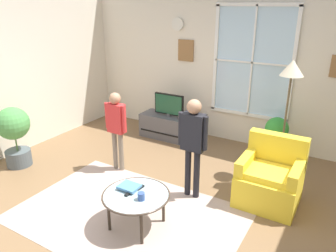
# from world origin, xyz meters

# --- Properties ---
(ground_plane) EXTENTS (6.47, 5.98, 0.02)m
(ground_plane) POSITION_xyz_m (0.00, 0.00, -0.01)
(ground_plane) COLOR brown
(back_wall) EXTENTS (5.87, 0.17, 2.99)m
(back_wall) POSITION_xyz_m (0.01, 2.75, 1.50)
(back_wall) COLOR beige
(back_wall) RESTS_ON ground_plane
(area_rug) EXTENTS (2.76, 1.84, 0.01)m
(area_rug) POSITION_xyz_m (-0.14, -0.25, 0.00)
(area_rug) COLOR tan
(area_rug) RESTS_ON ground_plane
(tv_stand) EXTENTS (1.12, 0.46, 0.46)m
(tv_stand) POSITION_xyz_m (-0.97, 2.17, 0.23)
(tv_stand) COLOR #4C4C51
(tv_stand) RESTS_ON ground_plane
(television) EXTENTS (0.60, 0.08, 0.43)m
(television) POSITION_xyz_m (-0.97, 2.16, 0.68)
(television) COLOR #4C4C4C
(television) RESTS_ON tv_stand
(armchair) EXTENTS (0.76, 0.74, 0.87)m
(armchair) POSITION_xyz_m (1.27, 0.97, 0.33)
(armchair) COLOR yellow
(armchair) RESTS_ON ground_plane
(coffee_table) EXTENTS (0.79, 0.79, 0.44)m
(coffee_table) POSITION_xyz_m (0.07, -0.35, 0.41)
(coffee_table) COLOR #99B2B7
(coffee_table) RESTS_ON ground_plane
(book_stack) EXTENTS (0.24, 0.20, 0.05)m
(book_stack) POSITION_xyz_m (-0.06, -0.30, 0.46)
(book_stack) COLOR #80A6BF
(book_stack) RESTS_ON coffee_table
(cup) EXTENTS (0.08, 0.08, 0.09)m
(cup) POSITION_xyz_m (0.19, -0.40, 0.48)
(cup) COLOR #334C8C
(cup) RESTS_ON coffee_table
(remote_near_books) EXTENTS (0.04, 0.14, 0.02)m
(remote_near_books) POSITION_xyz_m (0.00, -0.38, 0.44)
(remote_near_books) COLOR black
(remote_near_books) RESTS_ON coffee_table
(remote_near_cup) EXTENTS (0.05, 0.14, 0.02)m
(remote_near_cup) POSITION_xyz_m (0.04, -0.23, 0.44)
(remote_near_cup) COLOR black
(remote_near_cup) RESTS_ON coffee_table
(person_red_shirt) EXTENTS (0.38, 0.17, 1.26)m
(person_red_shirt) POSITION_xyz_m (-1.00, 0.65, 0.79)
(person_red_shirt) COLOR #726656
(person_red_shirt) RESTS_ON ground_plane
(person_black_shirt) EXTENTS (0.41, 0.19, 1.37)m
(person_black_shirt) POSITION_xyz_m (0.34, 0.56, 0.86)
(person_black_shirt) COLOR black
(person_black_shirt) RESTS_ON ground_plane
(potted_plant_by_window) EXTENTS (0.38, 0.38, 0.74)m
(potted_plant_by_window) POSITION_xyz_m (1.03, 2.28, 0.46)
(potted_plant_by_window) COLOR #4C565B
(potted_plant_by_window) RESTS_ON ground_plane
(potted_plant_corner) EXTENTS (0.51, 0.51, 0.98)m
(potted_plant_corner) POSITION_xyz_m (-2.49, -0.07, 0.59)
(potted_plant_corner) COLOR #4C565B
(potted_plant_corner) RESTS_ON ground_plane
(floor_lamp) EXTENTS (0.32, 0.32, 1.77)m
(floor_lamp) POSITION_xyz_m (1.23, 1.73, 1.48)
(floor_lamp) COLOR black
(floor_lamp) RESTS_ON ground_plane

